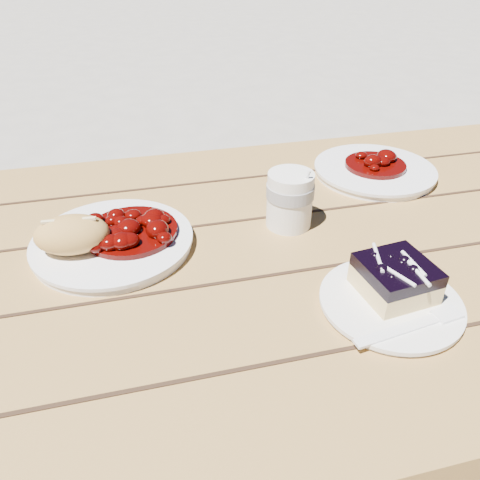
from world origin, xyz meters
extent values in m
cube|color=olive|center=(0.00, 0.00, 0.72)|extent=(2.00, 0.80, 0.05)
cube|color=olive|center=(0.88, 0.32, 0.35)|extent=(0.07, 0.07, 0.70)
cube|color=olive|center=(0.00, 0.65, 0.44)|extent=(1.80, 0.25, 0.04)
cube|color=olive|center=(0.80, 0.65, 0.21)|extent=(0.06, 0.06, 0.42)
cylinder|color=white|center=(-0.12, 0.05, 0.76)|extent=(0.25, 0.25, 0.02)
ellipsoid|color=tan|center=(-0.18, 0.03, 0.79)|extent=(0.12, 0.08, 0.06)
cylinder|color=white|center=(0.24, -0.18, 0.76)|extent=(0.18, 0.18, 0.01)
cube|color=#EDCE81|center=(0.25, -0.17, 0.77)|extent=(0.10, 0.10, 0.03)
cube|color=black|center=(0.25, -0.17, 0.80)|extent=(0.10, 0.10, 0.02)
cylinder|color=white|center=(0.17, 0.05, 0.80)|extent=(0.08, 0.08, 0.10)
cylinder|color=white|center=(0.40, 0.19, 0.76)|extent=(0.24, 0.24, 0.02)
camera|label=1|loc=(-0.07, -0.59, 1.17)|focal=35.00mm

